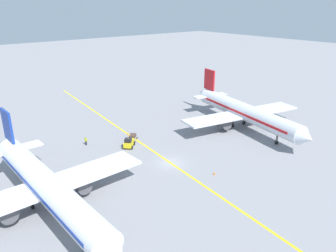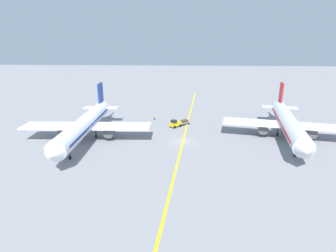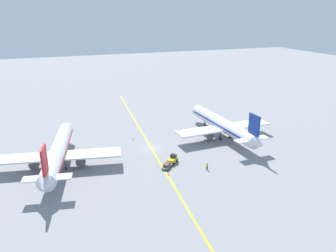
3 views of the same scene
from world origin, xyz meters
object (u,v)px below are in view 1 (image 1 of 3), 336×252
at_px(baggage_cart_trailing, 133,137).
at_px(traffic_cone_near_nose, 128,133).
at_px(airplane_adjacent_stand, 45,185).
at_px(ground_crew_worker, 86,141).
at_px(traffic_cone_mid_apron, 214,173).
at_px(baggage_tug_white, 129,143).
at_px(airplane_at_gate, 244,112).

distance_m(baggage_cart_trailing, traffic_cone_near_nose, 3.29).
bearing_deg(airplane_adjacent_stand, traffic_cone_near_nose, -144.73).
distance_m(ground_crew_worker, traffic_cone_near_nose, 9.22).
bearing_deg(airplane_adjacent_stand, traffic_cone_mid_apron, 163.24).
relative_size(baggage_cart_trailing, traffic_cone_near_nose, 5.16).
bearing_deg(airplane_adjacent_stand, ground_crew_worker, -128.86).
xyz_separation_m(baggage_cart_trailing, ground_crew_worker, (8.32, -3.71, 0.15)).
bearing_deg(traffic_cone_near_nose, baggage_cart_trailing, 74.69).
height_order(baggage_tug_white, ground_crew_worker, baggage_tug_white).
xyz_separation_m(baggage_tug_white, traffic_cone_near_nose, (-3.22, -5.45, -0.63)).
relative_size(baggage_cart_trailing, traffic_cone_mid_apron, 5.16).
relative_size(traffic_cone_near_nose, traffic_cone_mid_apron, 1.00).
height_order(airplane_at_gate, traffic_cone_mid_apron, airplane_at_gate).
bearing_deg(baggage_tug_white, traffic_cone_near_nose, -120.58).
height_order(baggage_tug_white, traffic_cone_near_nose, baggage_tug_white).
distance_m(baggage_tug_white, ground_crew_worker, 8.47).
bearing_deg(airplane_adjacent_stand, airplane_at_gate, -175.60).
distance_m(airplane_adjacent_stand, ground_crew_worker, 21.28).
distance_m(airplane_at_gate, baggage_cart_trailing, 24.73).
bearing_deg(baggage_cart_trailing, airplane_at_gate, 157.70).
height_order(airplane_at_gate, baggage_tug_white, airplane_at_gate).
height_order(baggage_cart_trailing, traffic_cone_mid_apron, baggage_cart_trailing).
height_order(airplane_adjacent_stand, baggage_cart_trailing, airplane_adjacent_stand).
relative_size(airplane_at_gate, ground_crew_worker, 21.05).
bearing_deg(baggage_cart_trailing, ground_crew_worker, -24.01).
bearing_deg(airplane_at_gate, traffic_cone_mid_apron, 27.82).
height_order(airplane_adjacent_stand, baggage_tug_white, airplane_adjacent_stand).
bearing_deg(ground_crew_worker, traffic_cone_mid_apron, 114.61).
bearing_deg(ground_crew_worker, baggage_tug_white, 134.77).
xyz_separation_m(airplane_at_gate, baggage_tug_white, (25.07, -7.01, -2.81)).
distance_m(airplane_at_gate, baggage_tug_white, 26.19).
xyz_separation_m(airplane_adjacent_stand, traffic_cone_mid_apron, (-24.09, 7.25, -3.43)).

